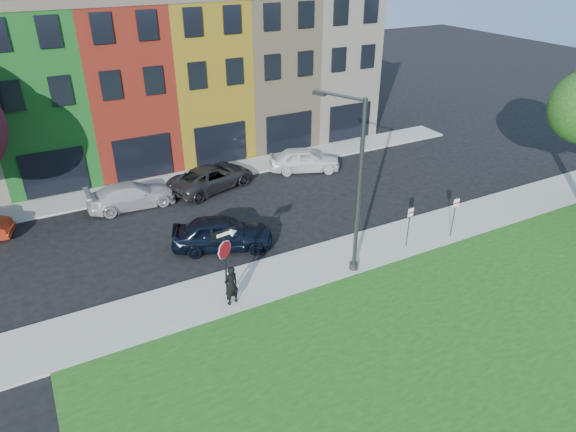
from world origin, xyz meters
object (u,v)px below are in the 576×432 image
stop_sign (225,251)px  street_lamp (355,188)px  sedan_near (222,233)px  man (231,285)px

stop_sign → street_lamp: size_ratio=0.43×
stop_sign → street_lamp: bearing=-11.3°
sedan_near → street_lamp: bearing=-114.0°
sedan_near → stop_sign: bearing=-177.5°
stop_sign → sedan_near: size_ratio=0.64×
man → street_lamp: size_ratio=0.22×
stop_sign → street_lamp: street_lamp is taller
stop_sign → street_lamp: 5.94m
sedan_near → street_lamp: (4.31, -4.39, 3.19)m
man → sedan_near: man is taller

